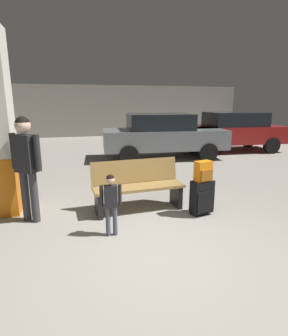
# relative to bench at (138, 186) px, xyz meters

# --- Properties ---
(ground_plane) EXTENTS (18.00, 18.00, 0.10)m
(ground_plane) POSITION_rel_bench_xyz_m (-0.11, 2.35, -0.49)
(ground_plane) COLOR gray
(garage_back_wall) EXTENTS (18.00, 0.12, 2.80)m
(garage_back_wall) POSITION_rel_bench_xyz_m (-0.11, 11.21, 0.96)
(garage_back_wall) COLOR gray
(garage_back_wall) RESTS_ON ground_plane
(bench) EXTENTS (1.63, 0.63, 0.89)m
(bench) POSITION_rel_bench_xyz_m (0.00, 0.00, 0.00)
(bench) COLOR #9E7A42
(bench) RESTS_ON ground_plane
(suitcase) EXTENTS (0.41, 0.30, 0.60)m
(suitcase) POSITION_rel_bench_xyz_m (1.01, -0.52, -0.12)
(suitcase) COLOR black
(suitcase) RESTS_ON ground_plane
(backpack_bright) EXTENTS (0.31, 0.24, 0.34)m
(backpack_bright) POSITION_rel_bench_xyz_m (1.01, -0.52, 0.33)
(backpack_bright) COLOR orange
(backpack_bright) RESTS_ON suitcase
(child) EXTENTS (0.31, 0.19, 0.92)m
(child) POSITION_rel_bench_xyz_m (-0.60, -0.87, 0.12)
(child) COLOR #4C5160
(child) RESTS_ON ground_plane
(adult) EXTENTS (0.48, 0.39, 1.69)m
(adult) POSITION_rel_bench_xyz_m (-1.80, -0.03, 0.60)
(adult) COLOR #38383D
(adult) RESTS_ON ground_plane
(parked_car_near) EXTENTS (4.24, 2.08, 1.51)m
(parked_car_near) POSITION_rel_bench_xyz_m (1.92, 4.32, 0.36)
(parked_car_near) COLOR slate
(parked_car_near) RESTS_ON ground_plane
(parked_car_side) EXTENTS (4.20, 2.01, 1.51)m
(parked_car_side) POSITION_rel_bench_xyz_m (4.96, 4.96, 0.36)
(parked_car_side) COLOR maroon
(parked_car_side) RESTS_ON ground_plane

